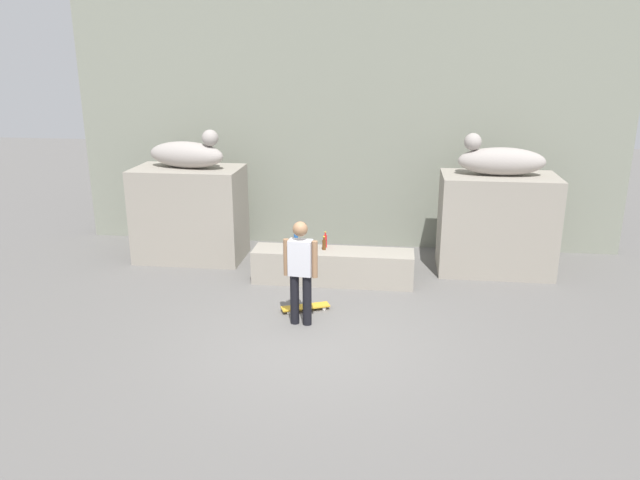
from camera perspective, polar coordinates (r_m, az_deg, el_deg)
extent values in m
plane|color=#605E5B|center=(9.21, -0.43, -9.37)|extent=(40.00, 40.00, 0.00)
cube|color=gray|center=(13.30, 2.52, 13.91)|extent=(11.61, 0.60, 6.71)
cube|color=gray|center=(12.75, -11.98, 2.41)|extent=(2.14, 1.24, 1.89)
cube|color=gray|center=(12.21, 16.06, 1.46)|extent=(2.14, 1.24, 1.89)
ellipsoid|color=#A29993|center=(12.50, -12.33, 7.75)|extent=(1.68, 0.87, 0.52)
sphere|color=#A29993|center=(12.17, -10.18, 9.33)|extent=(0.32, 0.32, 0.32)
ellipsoid|color=#A29993|center=(11.95, 16.53, 7.02)|extent=(1.60, 0.56, 0.52)
sphere|color=#A29993|center=(11.82, 14.02, 8.86)|extent=(0.32, 0.32, 0.32)
cube|color=gray|center=(11.33, 1.21, -2.46)|extent=(2.95, 0.67, 0.61)
cylinder|color=black|center=(9.62, -2.37, -5.49)|extent=(0.14, 0.14, 0.82)
cylinder|color=black|center=(9.57, -1.21, -5.60)|extent=(0.14, 0.14, 0.82)
cube|color=silver|center=(9.35, -1.83, -1.65)|extent=(0.38, 0.24, 0.56)
sphere|color=#8C6647|center=(9.21, -1.86, 1.03)|extent=(0.23, 0.23, 0.23)
cylinder|color=#8C6647|center=(9.41, -3.15, -1.60)|extent=(0.09, 0.09, 0.58)
cylinder|color=#8C6647|center=(9.30, -0.49, -1.81)|extent=(0.09, 0.09, 0.58)
cube|color=gold|center=(10.20, -1.36, -6.21)|extent=(0.81, 0.50, 0.02)
cylinder|color=white|center=(10.35, 0.16, -6.09)|extent=(0.06, 0.05, 0.06)
cylinder|color=white|center=(10.22, 0.38, -6.39)|extent=(0.06, 0.05, 0.06)
cylinder|color=white|center=(10.21, -3.10, -6.45)|extent=(0.06, 0.05, 0.06)
cylinder|color=white|center=(10.09, -2.92, -6.76)|extent=(0.06, 0.05, 0.06)
cylinder|color=#593314|center=(11.25, 0.38, -0.45)|extent=(0.07, 0.07, 0.18)
cylinder|color=#593314|center=(11.21, 0.38, 0.14)|extent=(0.03, 0.03, 0.06)
cylinder|color=yellow|center=(11.20, 0.38, 0.32)|extent=(0.04, 0.04, 0.01)
cylinder|color=#194C99|center=(11.39, -2.24, -0.05)|extent=(0.08, 0.08, 0.25)
cylinder|color=#194C99|center=(11.35, -2.25, 0.70)|extent=(0.04, 0.04, 0.06)
cylinder|color=yellow|center=(11.34, -2.25, 0.87)|extent=(0.04, 0.04, 0.01)
cylinder|color=red|center=(11.38, 0.50, -0.12)|extent=(0.06, 0.06, 0.23)
cylinder|color=red|center=(11.34, 0.50, 0.58)|extent=(0.03, 0.03, 0.06)
cylinder|color=yellow|center=(11.33, 0.50, 0.76)|extent=(0.03, 0.03, 0.01)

